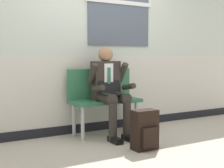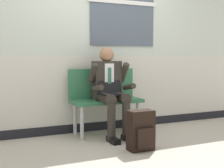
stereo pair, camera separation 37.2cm
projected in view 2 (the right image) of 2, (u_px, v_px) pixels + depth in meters
The scene contains 5 objects.
ground_plane at pixel (114, 139), 4.29m from camera, with size 18.00×18.00×0.00m, color #B2A899.
station_wall at pixel (97, 44), 4.75m from camera, with size 6.61×0.17×2.64m.
bench_with_person at pixel (105, 96), 4.57m from camera, with size 1.02×0.42×0.95m.
person_seated at pixel (110, 89), 4.38m from camera, with size 0.57×0.70×1.26m.
backpack at pixel (141, 131), 3.74m from camera, with size 0.31×0.22×0.48m.
Camera 2 is at (-1.80, -3.81, 1.11)m, focal length 50.21 mm.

